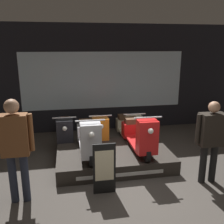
% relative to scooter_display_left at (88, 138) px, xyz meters
% --- Properties ---
extents(ground_plane, '(30.00, 30.00, 0.00)m').
position_rel_scooter_display_left_xyz_m(ground_plane, '(0.71, -1.03, -0.67)').
color(ground_plane, '#423D38').
extents(shop_wall_back, '(8.89, 0.09, 3.20)m').
position_rel_scooter_display_left_xyz_m(shop_wall_back, '(0.71, 2.49, 0.93)').
color(shop_wall_back, black).
rests_on(shop_wall_back, ground_plane).
extents(display_platform, '(2.49, 1.60, 0.31)m').
position_rel_scooter_display_left_xyz_m(display_platform, '(0.56, 0.06, -0.51)').
color(display_platform, '#2D2823').
rests_on(display_platform, ground_plane).
extents(scooter_display_left, '(0.56, 1.69, 0.93)m').
position_rel_scooter_display_left_xyz_m(scooter_display_left, '(0.00, 0.00, 0.00)').
color(scooter_display_left, black).
rests_on(scooter_display_left, display_platform).
extents(scooter_display_right, '(0.56, 1.69, 0.93)m').
position_rel_scooter_display_left_xyz_m(scooter_display_right, '(1.12, 0.00, 0.00)').
color(scooter_display_right, black).
rests_on(scooter_display_right, display_platform).
extents(scooter_backrow_0, '(0.56, 1.69, 0.93)m').
position_rel_scooter_display_left_xyz_m(scooter_backrow_0, '(-0.50, 1.37, -0.31)').
color(scooter_backrow_0, black).
rests_on(scooter_backrow_0, ground_plane).
extents(scooter_backrow_1, '(0.56, 1.69, 0.93)m').
position_rel_scooter_display_left_xyz_m(scooter_backrow_1, '(0.37, 1.37, -0.31)').
color(scooter_backrow_1, black).
rests_on(scooter_backrow_1, ground_plane).
extents(scooter_backrow_2, '(0.56, 1.69, 0.93)m').
position_rel_scooter_display_left_xyz_m(scooter_backrow_2, '(1.24, 1.37, -0.31)').
color(scooter_backrow_2, black).
rests_on(scooter_backrow_2, ground_plane).
extents(person_left_browsing, '(0.59, 0.24, 1.79)m').
position_rel_scooter_display_left_xyz_m(person_left_browsing, '(-1.26, -1.04, 0.39)').
color(person_left_browsing, '#232838').
rests_on(person_left_browsing, ground_plane).
extents(person_right_browsing, '(0.63, 0.26, 1.61)m').
position_rel_scooter_display_left_xyz_m(person_right_browsing, '(2.21, -1.04, 0.29)').
color(person_right_browsing, black).
rests_on(person_right_browsing, ground_plane).
extents(price_sign_board, '(0.40, 0.04, 0.95)m').
position_rel_scooter_display_left_xyz_m(price_sign_board, '(0.19, -1.06, -0.19)').
color(price_sign_board, black).
rests_on(price_sign_board, ground_plane).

